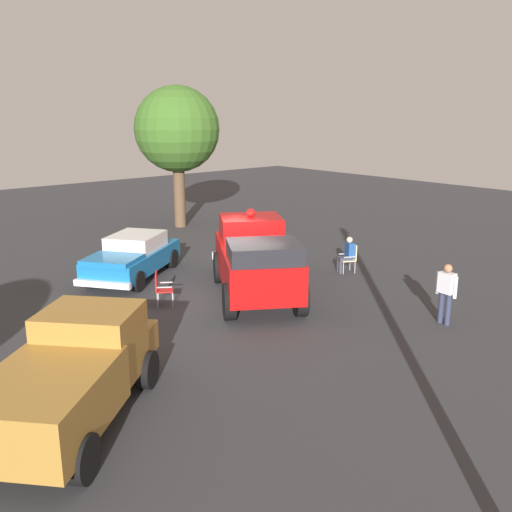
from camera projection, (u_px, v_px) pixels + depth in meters
name	position (u px, v px, depth m)	size (l,w,h in m)	color
ground_plane	(231.00, 300.00, 17.06)	(60.00, 60.00, 0.00)	#333335
vintage_fire_truck	(255.00, 258.00, 17.25)	(5.03, 6.18, 2.59)	black
classic_hot_rod	(132.00, 256.00, 19.22)	(4.63, 4.03, 1.46)	black
parked_pickup	(73.00, 373.00, 10.17)	(4.79, 4.52, 1.90)	black
lawn_chair_near_truck	(350.00, 256.00, 19.89)	(0.66, 0.66, 1.02)	#B7BABF
lawn_chair_by_car	(161.00, 286.00, 16.51)	(0.68, 0.68, 1.02)	#B7BABF
spectator_seated	(347.00, 253.00, 19.83)	(0.64, 0.57, 1.29)	#383842
spectator_standing	(446.00, 290.00, 14.95)	(0.29, 0.65, 1.68)	#2D334C
oak_tree_left	(177.00, 130.00, 26.67)	(4.08, 4.08, 6.78)	brown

